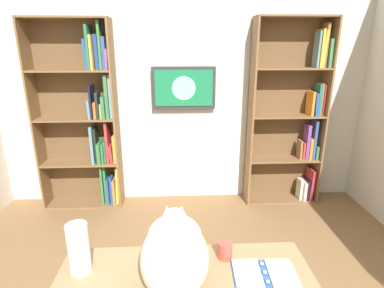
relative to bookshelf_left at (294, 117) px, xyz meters
The scene contains 8 objects.
wall_back 1.37m from the bookshelf_left, ahead, with size 4.52×0.06×2.70m, color silver.
bookshelf_left is the anchor object (origin of this frame).
bookshelf_right 2.45m from the bookshelf_left, ahead, with size 0.93×0.28×2.19m.
wall_mounted_tv 1.37m from the bookshelf_left, ahead, with size 0.74×0.07×0.49m.
cat 2.67m from the bookshelf_left, 57.67° to the left, with size 0.33×0.61×0.34m.
open_binder 2.48m from the bookshelf_left, 66.89° to the left, with size 0.34×0.23×0.02m.
paper_towel_roll 2.91m from the bookshelf_left, 48.60° to the left, with size 0.11×0.11×0.27m, color white.
coffee_mug 2.42m from the bookshelf_left, 61.42° to the left, with size 0.08×0.08×0.10m, color #D84C3F.
Camera 1 is at (0.07, 1.47, 1.88)m, focal length 28.63 mm.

